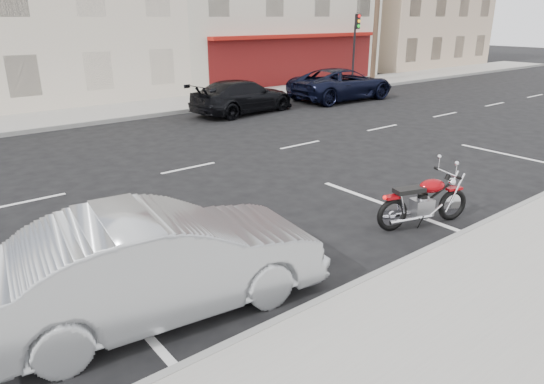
{
  "coord_description": "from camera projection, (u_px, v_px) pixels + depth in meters",
  "views": [
    {
      "loc": [
        -7.97,
        -11.09,
        3.83
      ],
      "look_at": [
        -2.79,
        -4.58,
        0.8
      ],
      "focal_mm": 32.0,
      "sensor_mm": 36.0,
      "label": 1
    }
  ],
  "objects": [
    {
      "name": "ground",
      "position": [
        249.0,
        155.0,
        14.13
      ],
      "size": [
        120.0,
        120.0,
        0.0
      ],
      "primitive_type": "plane",
      "color": "black",
      "rests_on": "ground"
    },
    {
      "name": "traffic_light",
      "position": [
        355.0,
        40.0,
        27.29
      ],
      "size": [
        0.26,
        0.3,
        3.8
      ],
      "color": "black",
      "rests_on": "sidewalk_far"
    },
    {
      "name": "curb_far",
      "position": [
        7.0,
        134.0,
        16.32
      ],
      "size": [
        80.0,
        0.12,
        0.16
      ],
      "primitive_type": "cube",
      "color": "gray",
      "rests_on": "ground"
    },
    {
      "name": "suv_far",
      "position": [
        342.0,
        84.0,
        23.29
      ],
      "size": [
        5.49,
        2.69,
        1.5
      ],
      "primitive_type": "imported",
      "rotation": [
        0.0,
        0.0,
        1.53
      ],
      "color": "black",
      "rests_on": "ground"
    },
    {
      "name": "curb_near",
      "position": [
        254.0,
        336.0,
        6.03
      ],
      "size": [
        80.0,
        0.12,
        0.16
      ],
      "primitive_type": "cube",
      "color": "gray",
      "rests_on": "ground"
    },
    {
      "name": "car_far",
      "position": [
        243.0,
        96.0,
        20.11
      ],
      "size": [
        4.94,
        2.49,
        1.38
      ],
      "primitive_type": "imported",
      "rotation": [
        0.0,
        0.0,
        1.69
      ],
      "color": "black",
      "rests_on": "ground"
    },
    {
      "name": "fire_hydrant",
      "position": [
        333.0,
        78.0,
        27.22
      ],
      "size": [
        0.2,
        0.2,
        0.72
      ],
      "color": "beige",
      "rests_on": "sidewalk_far"
    },
    {
      "name": "motorcycle",
      "position": [
        454.0,
        198.0,
        9.52
      ],
      "size": [
        1.98,
        0.88,
        1.03
      ],
      "rotation": [
        0.0,
        0.0,
        -0.3
      ],
      "color": "black",
      "rests_on": "ground"
    },
    {
      "name": "sedan_silver",
      "position": [
        159.0,
        262.0,
        6.45
      ],
      "size": [
        4.7,
        2.16,
        1.49
      ],
      "primitive_type": "imported",
      "rotation": [
        0.0,
        0.0,
        1.44
      ],
      "color": "#9CA0A3",
      "rests_on": "ground"
    }
  ]
}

